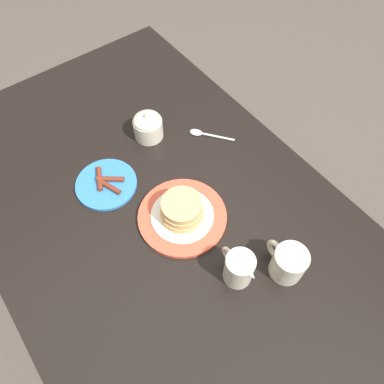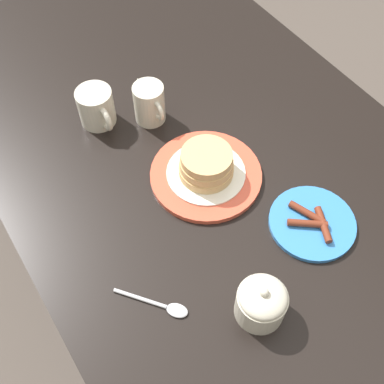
{
  "view_description": "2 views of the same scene",
  "coord_description": "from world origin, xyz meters",
  "views": [
    {
      "loc": [
        -0.36,
        0.23,
        1.62
      ],
      "look_at": [
        0.07,
        -0.09,
        0.78
      ],
      "focal_mm": 35.0,
      "sensor_mm": 36.0,
      "label": 1
    },
    {
      "loc": [
        0.51,
        -0.39,
        1.57
      ],
      "look_at": [
        0.07,
        -0.09,
        0.78
      ],
      "focal_mm": 45.0,
      "sensor_mm": 36.0,
      "label": 2
    }
  ],
  "objects": [
    {
      "name": "ground_plane",
      "position": [
        0.0,
        0.0,
        0.0
      ],
      "size": [
        8.0,
        8.0,
        0.0
      ],
      "primitive_type": "plane",
      "color": "#51473F"
    },
    {
      "name": "spoon",
      "position": [
        0.23,
        -0.26,
        0.75
      ],
      "size": [
        0.12,
        0.1,
        0.01
      ],
      "color": "silver",
      "rests_on": "dining_table"
    },
    {
      "name": "creamer_pitcher",
      "position": [
        -0.17,
        -0.04,
        0.8
      ],
      "size": [
        0.11,
        0.07,
        0.1
      ],
      "color": "beige",
      "rests_on": "dining_table"
    },
    {
      "name": "coffee_mug",
      "position": [
        -0.23,
        -0.14,
        0.79
      ],
      "size": [
        0.11,
        0.08,
        0.09
      ],
      "color": "beige",
      "rests_on": "dining_table"
    },
    {
      "name": "sugar_bowl",
      "position": [
        0.33,
        -0.12,
        0.79
      ],
      "size": [
        0.09,
        0.09,
        0.09
      ],
      "color": "beige",
      "rests_on": "dining_table"
    },
    {
      "name": "pancake_plate",
      "position": [
        0.04,
        -0.03,
        0.78
      ],
      "size": [
        0.23,
        0.23,
        0.07
      ],
      "color": "#DB5138",
      "rests_on": "dining_table"
    },
    {
      "name": "side_plate_bacon",
      "position": [
        0.25,
        0.07,
        0.76
      ],
      "size": [
        0.17,
        0.17,
        0.02
      ],
      "color": "#337AC6",
      "rests_on": "dining_table"
    },
    {
      "name": "dining_table",
      "position": [
        0.0,
        0.0,
        0.64
      ],
      "size": [
        1.59,
        0.86,
        0.75
      ],
      "color": "black",
      "rests_on": "ground_plane"
    }
  ]
}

